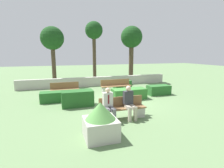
# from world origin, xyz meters

# --- Properties ---
(ground_plane) EXTENTS (60.00, 60.00, 0.00)m
(ground_plane) POSITION_xyz_m (0.00, 0.00, 0.00)
(ground_plane) COLOR #607F51
(perimeter_wall) EXTENTS (12.04, 0.30, 0.73)m
(perimeter_wall) POSITION_xyz_m (0.00, 4.90, 0.37)
(perimeter_wall) COLOR #B7B2A8
(perimeter_wall) RESTS_ON ground_plane
(bench_front) EXTENTS (1.91, 0.49, 0.85)m
(bench_front) POSITION_xyz_m (-0.69, -2.37, 0.33)
(bench_front) COLOR brown
(bench_front) RESTS_ON ground_plane
(bench_left_side) EXTENTS (1.73, 0.49, 0.85)m
(bench_left_side) POSITION_xyz_m (-2.72, 2.09, 0.32)
(bench_left_side) COLOR brown
(bench_left_side) RESTS_ON ground_plane
(bench_right_side) EXTENTS (2.08, 0.49, 0.85)m
(bench_right_side) POSITION_xyz_m (0.67, 2.27, 0.33)
(bench_right_side) COLOR brown
(bench_right_side) RESTS_ON ground_plane
(person_seated_man) EXTENTS (0.38, 0.63, 1.31)m
(person_seated_man) POSITION_xyz_m (-1.33, -2.52, 0.72)
(person_seated_man) COLOR slate
(person_seated_man) RESTS_ON ground_plane
(person_seated_woman) EXTENTS (0.38, 0.63, 1.33)m
(person_seated_woman) POSITION_xyz_m (-0.46, -2.51, 0.73)
(person_seated_woman) COLOR #B2A893
(person_seated_woman) RESTS_ON ground_plane
(hedge_block_near_left) EXTENTS (1.55, 0.78, 0.79)m
(hedge_block_near_left) POSITION_xyz_m (-2.24, -0.15, 0.39)
(hedge_block_near_left) COLOR #235623
(hedge_block_near_left) RESTS_ON ground_plane
(hedge_block_near_right) EXTENTS (1.43, 0.73, 0.59)m
(hedge_block_near_right) POSITION_xyz_m (3.00, 0.72, 0.30)
(hedge_block_near_right) COLOR #286028
(hedge_block_near_right) RESTS_ON ground_plane
(hedge_block_mid_left) EXTENTS (1.96, 0.80, 0.61)m
(hedge_block_mid_left) POSITION_xyz_m (0.76, 0.28, 0.30)
(hedge_block_mid_left) COLOR #33702D
(hedge_block_mid_left) RESTS_ON ground_plane
(hedge_block_mid_right) EXTENTS (1.22, 0.76, 0.62)m
(hedge_block_mid_right) POSITION_xyz_m (1.49, 3.21, 0.31)
(hedge_block_mid_right) COLOR #286028
(hedge_block_mid_right) RESTS_ON ground_plane
(hedge_block_far_left) EXTENTS (1.12, 0.71, 0.55)m
(hedge_block_far_left) POSITION_xyz_m (-3.52, 1.04, 0.28)
(hedge_block_far_left) COLOR #286028
(hedge_block_far_left) RESTS_ON ground_plane
(planter_corner_left) EXTENTS (1.00, 1.00, 1.16)m
(planter_corner_left) POSITION_xyz_m (-1.98, -3.78, 0.56)
(planter_corner_left) COLOR #B7B2A8
(planter_corner_left) RESTS_ON ground_plane
(tree_leftmost) EXTENTS (1.89, 1.89, 4.77)m
(tree_leftmost) POSITION_xyz_m (-3.31, 6.71, 3.71)
(tree_leftmost) COLOR #473828
(tree_leftmost) RESTS_ON ground_plane
(tree_center_left) EXTENTS (1.54, 1.54, 5.37)m
(tree_center_left) POSITION_xyz_m (0.19, 6.81, 4.35)
(tree_center_left) COLOR #473828
(tree_center_left) RESTS_ON ground_plane
(tree_center_right) EXTENTS (1.93, 1.93, 5.02)m
(tree_center_right) POSITION_xyz_m (3.46, 6.06, 3.88)
(tree_center_right) COLOR #473828
(tree_center_right) RESTS_ON ground_plane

